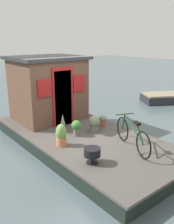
% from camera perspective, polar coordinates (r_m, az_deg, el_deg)
% --- Properties ---
extents(ground_plane, '(60.00, 60.00, 0.00)m').
position_cam_1_polar(ground_plane, '(7.11, -1.02, -8.27)').
color(ground_plane, '#4C5B60').
extents(houseboat_deck, '(5.90, 2.78, 0.42)m').
position_cam_1_polar(houseboat_deck, '(7.02, -1.03, -6.73)').
color(houseboat_deck, '#4C4742').
rests_on(houseboat_deck, ground_plane).
extents(houseboat_cabin, '(1.94, 2.26, 2.07)m').
position_cam_1_polar(houseboat_cabin, '(8.12, -9.13, 5.57)').
color(houseboat_cabin, brown).
rests_on(houseboat_cabin, houseboat_deck).
extents(bicycle, '(1.60, 0.73, 0.77)m').
position_cam_1_polar(bicycle, '(6.03, 10.58, -5.29)').
color(bicycle, black).
rests_on(bicycle, houseboat_deck).
extents(potted_plant_thyme, '(0.20, 0.20, 0.36)m').
position_cam_1_polar(potted_plant_thyme, '(7.48, 3.76, -1.94)').
color(potted_plant_thyme, '#935138').
rests_on(potted_plant_thyme, houseboat_deck).
extents(potted_plant_mint, '(0.27, 0.27, 0.57)m').
position_cam_1_polar(potted_plant_mint, '(6.16, -6.07, -5.44)').
color(potted_plant_mint, '#C6754C').
rests_on(potted_plant_mint, houseboat_deck).
extents(potted_plant_basil, '(0.16, 0.16, 0.55)m').
position_cam_1_polar(potted_plant_basil, '(7.00, -5.70, -2.77)').
color(potted_plant_basil, '#38383D').
rests_on(potted_plant_basil, houseboat_deck).
extents(potted_plant_rosemary, '(0.28, 0.28, 0.44)m').
position_cam_1_polar(potted_plant_rosemary, '(6.74, -2.50, -3.51)').
color(potted_plant_rosemary, slate).
rests_on(potted_plant_rosemary, houseboat_deck).
extents(potted_plant_fern, '(0.32, 0.32, 0.48)m').
position_cam_1_polar(potted_plant_fern, '(7.06, 1.77, -2.69)').
color(potted_plant_fern, slate).
rests_on(potted_plant_fern, houseboat_deck).
extents(charcoal_grill, '(0.37, 0.37, 0.35)m').
position_cam_1_polar(charcoal_grill, '(5.30, 1.23, -9.52)').
color(charcoal_grill, black).
rests_on(charcoal_grill, houseboat_deck).
extents(dinghy_boat, '(2.39, 2.92, 0.44)m').
position_cam_1_polar(dinghy_boat, '(12.72, 18.91, 3.19)').
color(dinghy_boat, '#232328').
rests_on(dinghy_boat, ground_plane).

